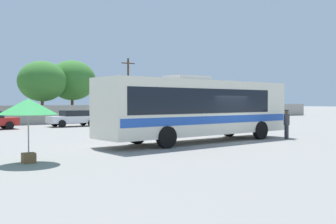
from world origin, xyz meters
The scene contains 10 objects.
ground_plane centered at (0.00, 10.00, 0.00)m, with size 300.00×300.00×0.00m, color gray.
perimeter_wall centered at (0.00, 22.14, 0.92)m, with size 80.00×0.30×1.84m, color #9E998C.
coach_bus_cream_blue centered at (-1.38, 0.83, 1.90)m, with size 12.05×3.00×3.55m.
attendant_by_bus_door centered at (3.88, -1.06, 0.97)m, with size 0.43×0.43×1.71m.
vendor_umbrella_near_gate_green centered at (-11.03, -1.05, 1.96)m, with size 2.06×2.06×2.30m.
parked_car_third_white centered at (-1.36, 17.39, 0.76)m, with size 4.35×2.06×1.42m.
utility_pole_far centered at (9.33, 25.79, 3.91)m, with size 1.80×0.24×7.45m.
roadside_tree_midleft centered at (-1.01, 26.45, 4.37)m, with size 5.10×5.10×6.54m.
roadside_tree_midright centered at (2.90, 27.64, 4.64)m, with size 5.41×5.41×6.95m.
roadside_tree_right centered at (17.89, 27.68, 4.15)m, with size 4.15×4.15×5.93m.
Camera 1 is at (-15.39, -15.09, 2.19)m, focal length 41.73 mm.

